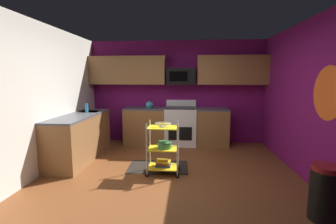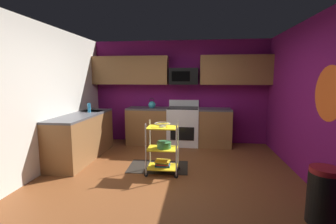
{
  "view_description": "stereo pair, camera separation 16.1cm",
  "coord_description": "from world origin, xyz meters",
  "px_view_note": "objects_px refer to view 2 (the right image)",
  "views": [
    {
      "loc": [
        0.3,
        -3.85,
        1.65
      ],
      "look_at": [
        -0.06,
        0.45,
        1.05
      ],
      "focal_mm": 25.89,
      "sensor_mm": 36.0,
      "label": 1
    },
    {
      "loc": [
        0.46,
        -3.83,
        1.65
      ],
      "look_at": [
        -0.06,
        0.45,
        1.05
      ],
      "focal_mm": 25.89,
      "sensor_mm": 36.0,
      "label": 2
    }
  ],
  "objects_px": {
    "trash_can": "(323,196)",
    "kettle": "(152,105)",
    "oven_range": "(183,126)",
    "mixing_bowl_large": "(164,145)",
    "dish_soap_bottle": "(89,108)",
    "rolling_cart": "(163,148)",
    "book_stack": "(163,163)",
    "fruit_bowl": "(162,124)",
    "microwave": "(184,76)"
  },
  "relations": [
    {
      "from": "rolling_cart",
      "to": "kettle",
      "type": "height_order",
      "value": "kettle"
    },
    {
      "from": "mixing_bowl_large",
      "to": "kettle",
      "type": "relative_size",
      "value": 0.95
    },
    {
      "from": "rolling_cart",
      "to": "dish_soap_bottle",
      "type": "relative_size",
      "value": 4.57
    },
    {
      "from": "oven_range",
      "to": "mixing_bowl_large",
      "type": "bearing_deg",
      "value": -96.34
    },
    {
      "from": "mixing_bowl_large",
      "to": "book_stack",
      "type": "height_order",
      "value": "mixing_bowl_large"
    },
    {
      "from": "rolling_cart",
      "to": "trash_can",
      "type": "height_order",
      "value": "rolling_cart"
    },
    {
      "from": "oven_range",
      "to": "fruit_bowl",
      "type": "xyz_separation_m",
      "value": [
        -0.24,
        -1.93,
        0.4
      ]
    },
    {
      "from": "rolling_cart",
      "to": "dish_soap_bottle",
      "type": "height_order",
      "value": "dish_soap_bottle"
    },
    {
      "from": "microwave",
      "to": "mixing_bowl_large",
      "type": "relative_size",
      "value": 2.78
    },
    {
      "from": "book_stack",
      "to": "kettle",
      "type": "height_order",
      "value": "kettle"
    },
    {
      "from": "oven_range",
      "to": "kettle",
      "type": "bearing_deg",
      "value": -179.72
    },
    {
      "from": "oven_range",
      "to": "kettle",
      "type": "height_order",
      "value": "kettle"
    },
    {
      "from": "microwave",
      "to": "book_stack",
      "type": "xyz_separation_m",
      "value": [
        -0.24,
        -2.03,
        -1.52
      ]
    },
    {
      "from": "fruit_bowl",
      "to": "dish_soap_bottle",
      "type": "xyz_separation_m",
      "value": [
        -1.74,
        0.94,
        0.14
      ]
    },
    {
      "from": "trash_can",
      "to": "kettle",
      "type": "bearing_deg",
      "value": 129.2
    },
    {
      "from": "kettle",
      "to": "dish_soap_bottle",
      "type": "relative_size",
      "value": 1.32
    },
    {
      "from": "oven_range",
      "to": "mixing_bowl_large",
      "type": "xyz_separation_m",
      "value": [
        -0.21,
        -1.93,
        0.04
      ]
    },
    {
      "from": "rolling_cart",
      "to": "dish_soap_bottle",
      "type": "xyz_separation_m",
      "value": [
        -1.74,
        0.94,
        0.57
      ]
    },
    {
      "from": "trash_can",
      "to": "book_stack",
      "type": "bearing_deg",
      "value": 148.81
    },
    {
      "from": "kettle",
      "to": "trash_can",
      "type": "bearing_deg",
      "value": -50.8
    },
    {
      "from": "rolling_cart",
      "to": "book_stack",
      "type": "relative_size",
      "value": 3.45
    },
    {
      "from": "rolling_cart",
      "to": "dish_soap_bottle",
      "type": "distance_m",
      "value": 2.05
    },
    {
      "from": "dish_soap_bottle",
      "to": "kettle",
      "type": "bearing_deg",
      "value": 39.53
    },
    {
      "from": "book_stack",
      "to": "trash_can",
      "type": "height_order",
      "value": "trash_can"
    },
    {
      "from": "kettle",
      "to": "dish_soap_bottle",
      "type": "height_order",
      "value": "kettle"
    },
    {
      "from": "fruit_bowl",
      "to": "mixing_bowl_large",
      "type": "relative_size",
      "value": 1.08
    },
    {
      "from": "microwave",
      "to": "dish_soap_bottle",
      "type": "height_order",
      "value": "microwave"
    },
    {
      "from": "kettle",
      "to": "dish_soap_bottle",
      "type": "xyz_separation_m",
      "value": [
        -1.19,
        -0.99,
        0.02
      ]
    },
    {
      "from": "oven_range",
      "to": "rolling_cart",
      "type": "height_order",
      "value": "oven_range"
    },
    {
      "from": "oven_range",
      "to": "microwave",
      "type": "bearing_deg",
      "value": 90.26
    },
    {
      "from": "oven_range",
      "to": "book_stack",
      "type": "relative_size",
      "value": 4.15
    },
    {
      "from": "book_stack",
      "to": "kettle",
      "type": "relative_size",
      "value": 1.0
    },
    {
      "from": "rolling_cart",
      "to": "book_stack",
      "type": "bearing_deg",
      "value": 90.0
    },
    {
      "from": "microwave",
      "to": "rolling_cart",
      "type": "distance_m",
      "value": 2.4
    },
    {
      "from": "oven_range",
      "to": "book_stack",
      "type": "distance_m",
      "value": 1.96
    },
    {
      "from": "microwave",
      "to": "fruit_bowl",
      "type": "xyz_separation_m",
      "value": [
        -0.24,
        -2.03,
        -0.82
      ]
    },
    {
      "from": "dish_soap_bottle",
      "to": "fruit_bowl",
      "type": "bearing_deg",
      "value": -28.33
    },
    {
      "from": "rolling_cart",
      "to": "mixing_bowl_large",
      "type": "bearing_deg",
      "value": 0.0
    },
    {
      "from": "oven_range",
      "to": "kettle",
      "type": "distance_m",
      "value": 0.94
    },
    {
      "from": "oven_range",
      "to": "mixing_bowl_large",
      "type": "relative_size",
      "value": 4.37
    },
    {
      "from": "oven_range",
      "to": "fruit_bowl",
      "type": "relative_size",
      "value": 4.04
    },
    {
      "from": "oven_range",
      "to": "trash_can",
      "type": "xyz_separation_m",
      "value": [
        1.78,
        -3.15,
        -0.15
      ]
    },
    {
      "from": "rolling_cart",
      "to": "kettle",
      "type": "xyz_separation_m",
      "value": [
        -0.54,
        1.92,
        0.54
      ]
    },
    {
      "from": "kettle",
      "to": "trash_can",
      "type": "distance_m",
      "value": 4.12
    },
    {
      "from": "oven_range",
      "to": "book_stack",
      "type": "xyz_separation_m",
      "value": [
        -0.24,
        -1.93,
        -0.29
      ]
    },
    {
      "from": "rolling_cart",
      "to": "microwave",
      "type": "bearing_deg",
      "value": 83.26
    },
    {
      "from": "microwave",
      "to": "rolling_cart",
      "type": "xyz_separation_m",
      "value": [
        -0.24,
        -2.03,
        -1.25
      ]
    },
    {
      "from": "microwave",
      "to": "mixing_bowl_large",
      "type": "distance_m",
      "value": 2.36
    },
    {
      "from": "fruit_bowl",
      "to": "book_stack",
      "type": "relative_size",
      "value": 1.03
    },
    {
      "from": "mixing_bowl_large",
      "to": "trash_can",
      "type": "height_order",
      "value": "trash_can"
    }
  ]
}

